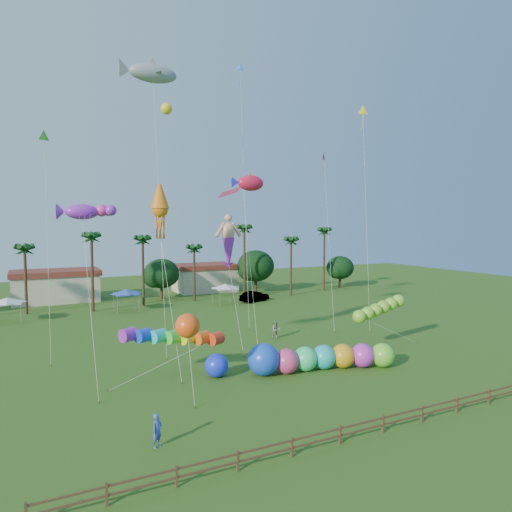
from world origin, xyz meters
name	(u,v)px	position (x,y,z in m)	size (l,w,h in m)	color
ground	(322,397)	(0.00, 0.00, 0.00)	(160.00, 160.00, 0.00)	#285116
tree_line	(179,272)	(3.57, 44.00, 4.28)	(69.46, 8.91, 11.00)	#3A2819
buildings_row	(129,284)	(-3.09, 50.00, 2.00)	(35.00, 7.00, 4.00)	beige
tent_row	(127,292)	(-6.00, 36.33, 2.75)	(31.00, 4.00, 0.60)	white
fence	(383,422)	(0.00, -6.00, 0.61)	(36.12, 0.12, 1.00)	brown
car_b	(254,296)	(12.94, 36.30, 0.80)	(1.70, 4.87, 1.61)	#4C4C54
spectator_a	(157,430)	(-11.83, -1.94, 0.89)	(0.65, 0.43, 1.79)	blue
spectator_b	(276,330)	(4.92, 15.22, 0.94)	(0.91, 0.71, 1.88)	gray
caterpillar_inflatable	(317,358)	(2.82, 4.76, 1.05)	(12.24, 5.04, 2.51)	#DE3A7B
blue_ball	(217,365)	(-4.93, 6.93, 0.91)	(1.82, 1.82, 1.82)	#1B33F9
rainbow_tube	(192,341)	(-6.69, 7.41, 2.89)	(10.00, 3.18, 3.41)	red
green_worm	(359,317)	(9.41, 7.58, 3.27)	(10.58, 3.25, 4.01)	#7ACE2D
orange_ball_kite	(187,326)	(-8.24, 3.79, 4.97)	(2.08, 2.89, 5.80)	#FF5114
merman_kite	(228,245)	(-0.43, 15.04, 9.80)	(2.37, 5.34, 12.26)	#E09D7F
fish_kite	(251,183)	(3.70, 18.65, 16.09)	(4.66, 6.50, 17.03)	red
shark_kite	(153,74)	(-6.49, 18.84, 26.00)	(6.41, 7.52, 27.10)	gray
squid_kite	(160,210)	(-8.00, 11.32, 12.92)	(1.89, 5.68, 15.05)	orange
lobster_kite	(82,212)	(-14.02, 10.20, 12.64)	(4.50, 6.28, 13.44)	purple
delta_kite_red	(324,160)	(12.53, 17.84, 18.91)	(1.29, 3.80, 19.87)	#EC1A54
delta_kite_yellow	(363,115)	(17.08, 16.77, 24.23)	(2.31, 4.17, 25.30)	yellow
delta_kite_green	(44,141)	(-16.03, 19.91, 19.14)	(1.18, 4.86, 20.09)	green
delta_kite_blue	(240,74)	(5.00, 24.01, 29.11)	(1.47, 4.56, 30.43)	blue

